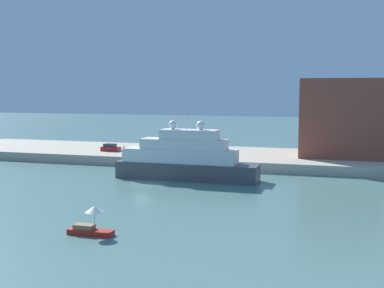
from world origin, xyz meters
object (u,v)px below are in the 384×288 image
Objects in this scene: large_yacht at (185,159)px; person_figure at (124,151)px; small_motorboat at (91,224)px; parked_car at (111,148)px; harbor_building at (343,118)px; mooring_bollard at (177,156)px.

large_yacht is 20.33m from person_figure.
parked_car is at bearing 114.35° from small_motorboat.
harbor_building is 46.18m from parked_car.
large_yacht is at bearing 91.25° from small_motorboat.
harbor_building is at bearing 14.68° from person_figure.
person_figure is at bearing 110.93° from small_motorboat.
large_yacht is at bearing -38.48° from parked_car.
small_motorboat is 59.96m from harbor_building.
harbor_building is at bearing 21.66° from mooring_bollard.
parked_car is (-21.55, 17.12, -0.81)m from large_yacht.
parked_car is at bearing 160.35° from mooring_bollard.
parked_car is (-45.36, -5.59, -6.63)m from harbor_building.
mooring_bollard is at bearing 97.61° from small_motorboat.
harbor_building is (23.11, 54.76, 7.94)m from small_motorboat.
person_figure is 2.81× the size of mooring_bollard.
parked_car is 17.49m from mooring_bollard.
person_figure is (-16.23, 12.23, -0.61)m from large_yacht.
mooring_bollard is (16.47, -5.88, -0.32)m from parked_car.
harbor_building is at bearing 43.66° from large_yacht.
small_motorboat is 47.42m from person_figure.
person_figure is at bearing -165.32° from harbor_building.
large_yacht is at bearing -65.68° from mooring_bollard.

